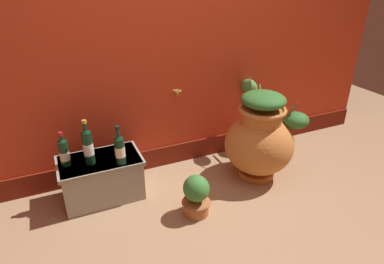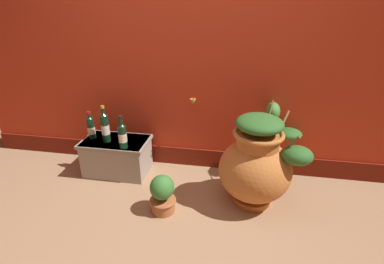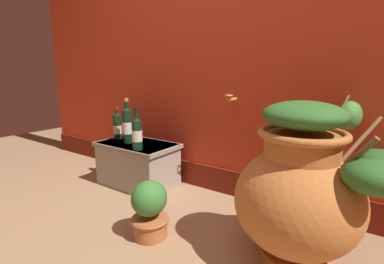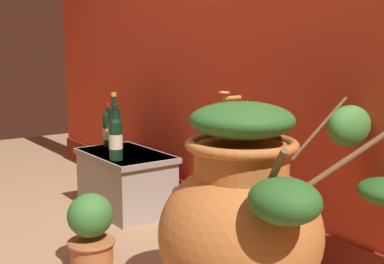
{
  "view_description": "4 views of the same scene",
  "coord_description": "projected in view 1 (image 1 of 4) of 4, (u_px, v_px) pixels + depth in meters",
  "views": [
    {
      "loc": [
        -0.92,
        -1.44,
        1.66
      ],
      "look_at": [
        0.06,
        0.76,
        0.47
      ],
      "focal_mm": 30.76,
      "sensor_mm": 36.0,
      "label": 1
    },
    {
      "loc": [
        0.47,
        -1.45,
        1.56
      ],
      "look_at": [
        0.06,
        0.84,
        0.5
      ],
      "focal_mm": 26.87,
      "sensor_mm": 36.0,
      "label": 2
    },
    {
      "loc": [
        0.93,
        -0.7,
        0.91
      ],
      "look_at": [
        -0.08,
        0.74,
        0.53
      ],
      "focal_mm": 26.64,
      "sensor_mm": 36.0,
      "label": 3
    },
    {
      "loc": [
        1.92,
        -0.54,
        0.96
      ],
      "look_at": [
        0.08,
        0.78,
        0.58
      ],
      "focal_mm": 47.33,
      "sensor_mm": 36.0,
      "label": 4
    }
  ],
  "objects": [
    {
      "name": "ground_plane",
      "position": [
        229.0,
        240.0,
        2.25
      ],
      "size": [
        7.0,
        7.0,
        0.0
      ],
      "primitive_type": "plane",
      "color": "#9E7A56"
    },
    {
      "name": "wine_bottle_left",
      "position": [
        64.0,
        151.0,
        2.4
      ],
      "size": [
        0.07,
        0.07,
        0.27
      ],
      "color": "black",
      "rests_on": "stone_ledge"
    },
    {
      "name": "potted_shrub",
      "position": [
        196.0,
        195.0,
        2.42
      ],
      "size": [
        0.22,
        0.22,
        0.33
      ],
      "color": "#B26638",
      "rests_on": "ground_plane"
    },
    {
      "name": "wine_bottle_middle",
      "position": [
        120.0,
        148.0,
        2.42
      ],
      "size": [
        0.08,
        0.08,
        0.31
      ],
      "color": "black",
      "rests_on": "stone_ledge"
    },
    {
      "name": "stone_ledge",
      "position": [
        102.0,
        176.0,
        2.6
      ],
      "size": [
        0.63,
        0.38,
        0.35
      ],
      "color": "#9E9384",
      "rests_on": "ground_plane"
    },
    {
      "name": "terracotta_urn",
      "position": [
        260.0,
        137.0,
        2.82
      ],
      "size": [
        0.71,
        0.84,
        0.79
      ],
      "color": "#C17033",
      "rests_on": "ground_plane"
    },
    {
      "name": "wine_bottle_right",
      "position": [
        88.0,
        145.0,
        2.42
      ],
      "size": [
        0.08,
        0.08,
        0.35
      ],
      "color": "black",
      "rests_on": "stone_ledge"
    },
    {
      "name": "back_wall",
      "position": [
        163.0,
        21.0,
        2.66
      ],
      "size": [
        4.4,
        0.33,
        2.6
      ],
      "color": "red",
      "rests_on": "ground_plane"
    }
  ]
}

